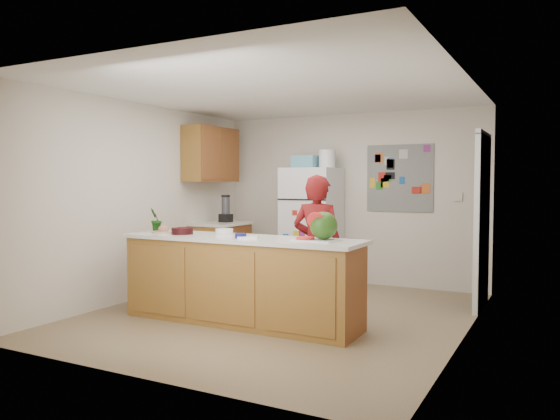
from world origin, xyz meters
The scene contains 26 objects.
floor centered at (0.00, 0.00, -0.01)m, with size 4.00×4.50×0.02m, color brown.
wall_back centered at (0.00, 2.26, 1.25)m, with size 4.00×0.02×2.50m, color beige.
wall_left centered at (-2.01, 0.00, 1.25)m, with size 0.02×4.50×2.50m, color beige.
wall_right centered at (2.01, 0.00, 1.25)m, with size 0.02×4.50×2.50m, color beige.
ceiling centered at (0.00, 0.00, 2.51)m, with size 4.00×4.50×0.02m, color white.
doorway centered at (1.99, 1.45, 1.02)m, with size 0.03×0.85×2.04m, color black.
peninsula_base centered at (-0.20, -0.50, 0.44)m, with size 2.60×0.62×0.88m, color brown.
peninsula_top centered at (-0.20, -0.50, 0.90)m, with size 2.68×0.70×0.04m, color silver.
side_counter_base centered at (-1.69, 1.35, 0.43)m, with size 0.60×0.80×0.86m, color brown.
side_counter_top centered at (-1.69, 1.35, 0.88)m, with size 0.64×0.84×0.04m, color silver.
upper_cabinets centered at (-1.82, 1.30, 1.90)m, with size 0.35×1.00×0.80m, color brown.
refrigerator centered at (-0.45, 1.88, 0.85)m, with size 0.75×0.70×1.70m, color silver.
fridge_top_bin centered at (-0.55, 1.88, 1.79)m, with size 0.35×0.28×0.18m, color #5999B2.
photo_collage centered at (0.75, 2.24, 1.55)m, with size 0.95×0.01×0.95m, color slate.
person centered at (0.45, 0.05, 0.79)m, with size 0.58×0.38×1.58m, color maroon.
blender_appliance centered at (-1.64, 1.41, 1.09)m, with size 0.12×0.12×0.38m, color black.
cutting_board centered at (0.67, -0.45, 0.93)m, with size 0.42×0.32×0.01m, color silver.
watermelon centered at (0.73, -0.43, 1.07)m, with size 0.28×0.28×0.28m, color #2D5614.
watermelon_slice centered at (0.56, -0.50, 0.94)m, with size 0.18×0.18×0.02m, color red.
cherry_bowl centered at (-0.92, -0.55, 0.96)m, with size 0.24×0.24×0.07m, color black.
white_bowl centered at (-0.51, -0.34, 0.95)m, with size 0.19×0.19×0.06m, color white.
cobalt_bowl centered at (-0.12, -0.62, 0.95)m, with size 0.12×0.12×0.05m, color navy.
plate centered at (-1.23, -0.51, 0.93)m, with size 0.26×0.26×0.02m, color #BDB391.
paper_towel centered at (-0.05, -0.58, 0.93)m, with size 0.20×0.18×0.02m, color silver.
keys centered at (0.74, -0.58, 0.93)m, with size 0.09×0.04×0.01m, color gray.
potted_plant centered at (-1.39, -0.45, 1.06)m, with size 0.15×0.12×0.28m, color #0E3D0E.
Camera 1 is at (2.83, -5.38, 1.50)m, focal length 35.00 mm.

